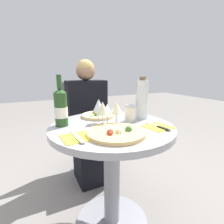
# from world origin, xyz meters

# --- Properties ---
(ground_plane) EXTENTS (12.00, 12.00, 0.00)m
(ground_plane) POSITION_xyz_m (0.00, 0.00, 0.00)
(ground_plane) COLOR gray
(ground_plane) RESTS_ON ground
(dining_table) EXTENTS (0.78, 0.78, 0.73)m
(dining_table) POSITION_xyz_m (0.00, 0.00, 0.52)
(dining_table) COLOR gray
(dining_table) RESTS_ON ground_plane
(chair_behind_diner) EXTENTS (0.44, 0.44, 0.96)m
(chair_behind_diner) POSITION_xyz_m (0.06, 0.77, 0.46)
(chair_behind_diner) COLOR slate
(chair_behind_diner) RESTS_ON ground_plane
(seated_diner) EXTENTS (0.38, 0.40, 1.17)m
(seated_diner) POSITION_xyz_m (0.06, 0.62, 0.52)
(seated_diner) COLOR black
(seated_diner) RESTS_ON ground_plane
(pizza_large) EXTENTS (0.32, 0.32, 0.05)m
(pizza_large) POSITION_xyz_m (-0.05, -0.16, 0.74)
(pizza_large) COLOR #DBB26B
(pizza_large) RESTS_ON dining_table
(pizza_small_far) EXTENTS (0.24, 0.24, 0.05)m
(pizza_small_far) POSITION_xyz_m (-0.00, 0.23, 0.74)
(pizza_small_far) COLOR #E5C17F
(pizza_small_far) RESTS_ON dining_table
(wine_bottle) EXTENTS (0.08, 0.08, 0.31)m
(wine_bottle) POSITION_xyz_m (-0.28, 0.13, 0.85)
(wine_bottle) COLOR #23471E
(wine_bottle) RESTS_ON dining_table
(tall_carafe) EXTENTS (0.09, 0.09, 0.30)m
(tall_carafe) POSITION_xyz_m (0.26, 0.06, 0.87)
(tall_carafe) COLOR silver
(tall_carafe) RESTS_ON dining_table
(sugar_shaker) EXTENTS (0.07, 0.07, 0.11)m
(sugar_shaker) POSITION_xyz_m (0.15, 0.03, 0.79)
(sugar_shaker) COLOR silver
(sugar_shaker) RESTS_ON dining_table
(wine_glass_center) EXTENTS (0.07, 0.07, 0.13)m
(wine_glass_center) POSITION_xyz_m (-0.01, 0.04, 0.83)
(wine_glass_center) COLOR silver
(wine_glass_center) RESTS_ON dining_table
(wine_glass_front_left) EXTENTS (0.08, 0.08, 0.15)m
(wine_glass_front_left) POSITION_xyz_m (-0.06, 0.01, 0.84)
(wine_glass_front_left) COLOR silver
(wine_glass_front_left) RESTS_ON dining_table
(wine_glass_back_left) EXTENTS (0.08, 0.08, 0.16)m
(wine_glass_back_left) POSITION_xyz_m (-0.06, 0.08, 0.85)
(wine_glass_back_left) COLOR silver
(wine_glass_back_left) RESTS_ON dining_table
(wine_glass_front_right) EXTENTS (0.08, 0.08, 0.14)m
(wine_glass_front_right) POSITION_xyz_m (0.04, 0.01, 0.83)
(wine_glass_front_right) COLOR silver
(wine_glass_front_right) RESTS_ON dining_table
(place_setting_left) EXTENTS (0.16, 0.19, 0.01)m
(place_setting_left) POSITION_xyz_m (-0.25, -0.12, 0.73)
(place_setting_left) COLOR yellow
(place_setting_left) RESTS_ON dining_table
(place_setting_right) EXTENTS (0.17, 0.19, 0.01)m
(place_setting_right) POSITION_xyz_m (0.23, -0.16, 0.73)
(place_setting_right) COLOR yellow
(place_setting_right) RESTS_ON dining_table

